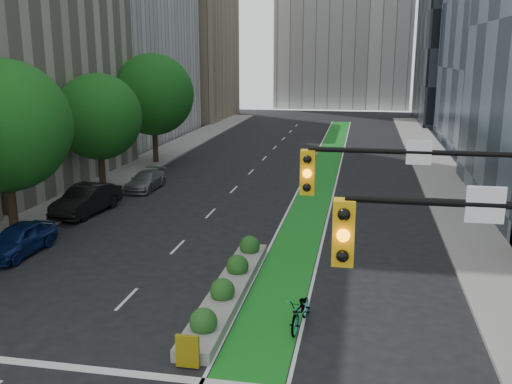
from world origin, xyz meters
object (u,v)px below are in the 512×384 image
at_px(bicycle, 301,311).
at_px(parked_car_left_near, 19,239).
at_px(parked_car_left_mid, 86,200).
at_px(parked_car_left_far, 146,181).
at_px(median_planter, 229,286).

bearing_deg(bicycle, parked_car_left_near, 168.36).
height_order(parked_car_left_mid, parked_car_left_far, parked_car_left_mid).
bearing_deg(median_planter, parked_car_left_far, 120.94).
distance_m(parked_car_left_near, parked_car_left_far, 13.29).
bearing_deg(median_planter, parked_car_left_near, 165.62).
height_order(parked_car_left_near, parked_car_left_far, parked_car_left_near).
bearing_deg(parked_car_left_mid, bicycle, -33.98).
bearing_deg(parked_car_left_mid, parked_car_left_near, -81.85).
bearing_deg(parked_car_left_near, bicycle, -17.21).
bearing_deg(bicycle, median_planter, 153.33).
distance_m(bicycle, parked_car_left_near, 14.20).
height_order(median_planter, parked_car_left_mid, parked_car_left_mid).
height_order(parked_car_left_near, parked_car_left_mid, parked_car_left_mid).
xyz_separation_m(median_planter, bicycle, (2.94, -2.01, 0.20)).
relative_size(median_planter, parked_car_left_near, 2.42).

